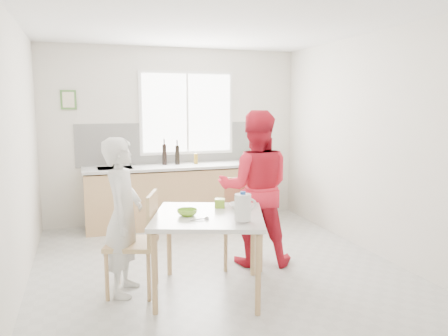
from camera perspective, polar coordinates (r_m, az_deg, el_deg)
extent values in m
plane|color=#B7B7B2|center=(5.07, -0.88, -12.93)|extent=(4.50, 4.50, 0.00)
plane|color=silver|center=(6.92, -6.47, 4.24)|extent=(4.00, 0.00, 4.00)
plane|color=silver|center=(2.70, 13.39, -2.26)|extent=(4.00, 0.00, 4.00)
plane|color=silver|center=(4.57, -25.60, 1.41)|extent=(0.00, 4.50, 4.50)
plane|color=silver|center=(5.67, 18.81, 2.96)|extent=(0.00, 4.50, 4.50)
plane|color=white|center=(4.80, -0.96, 18.70)|extent=(4.50, 4.50, 0.00)
cube|color=white|center=(6.93, -4.86, 7.17)|extent=(1.50, 0.03, 1.30)
cube|color=white|center=(6.91, -4.82, 7.17)|extent=(1.40, 0.02, 1.20)
cube|color=white|center=(6.91, -4.81, 7.17)|extent=(0.03, 0.03, 1.20)
cube|color=white|center=(6.92, -6.43, 3.20)|extent=(3.00, 0.02, 0.65)
cube|color=#4A7D38|center=(6.75, -19.66, 8.39)|extent=(0.22, 0.02, 0.28)
cube|color=beige|center=(6.74, -19.66, 8.39)|extent=(0.16, 0.01, 0.22)
cube|color=tan|center=(6.76, -5.82, -3.73)|extent=(2.80, 0.60, 0.86)
cube|color=#3F3326|center=(6.85, -5.77, -6.84)|extent=(2.80, 0.54, 0.10)
cube|color=silver|center=(6.67, -5.88, 0.22)|extent=(2.84, 0.64, 0.04)
cube|color=#A5A5AA|center=(6.54, -14.03, -0.11)|extent=(0.50, 0.40, 0.03)
cylinder|color=silver|center=(6.67, -14.20, 1.74)|extent=(0.02, 0.02, 0.36)
torus|color=silver|center=(6.59, -14.21, 3.23)|extent=(0.02, 0.18, 0.18)
cube|color=silver|center=(4.21, -2.03, -6.33)|extent=(1.31, 1.31, 0.04)
cylinder|color=tan|center=(3.96, -9.08, -13.58)|extent=(0.05, 0.05, 0.73)
cylinder|color=tan|center=(4.80, -7.19, -9.59)|extent=(0.05, 0.05, 0.73)
cylinder|color=tan|center=(3.91, 4.48, -13.79)|extent=(0.05, 0.05, 0.73)
cylinder|color=tan|center=(4.76, 3.81, -9.70)|extent=(0.05, 0.05, 0.73)
cube|color=tan|center=(4.39, -11.97, -9.67)|extent=(0.59, 0.59, 0.04)
cube|color=tan|center=(4.28, -9.34, -6.42)|extent=(0.17, 0.42, 0.48)
cylinder|color=tan|center=(4.70, -13.72, -11.82)|extent=(0.04, 0.04, 0.47)
cylinder|color=tan|center=(4.35, -15.06, -13.57)|extent=(0.04, 0.04, 0.47)
cylinder|color=tan|center=(4.62, -8.88, -12.04)|extent=(0.04, 0.04, 0.47)
cylinder|color=tan|center=(4.26, -9.80, -13.87)|extent=(0.04, 0.04, 0.47)
cube|color=tan|center=(5.01, 2.48, -7.30)|extent=(0.58, 0.58, 0.04)
cube|color=tan|center=(5.14, 2.44, -3.89)|extent=(0.42, 0.17, 0.48)
cylinder|color=tan|center=(4.89, 0.19, -10.79)|extent=(0.04, 0.04, 0.47)
cylinder|color=tan|center=(4.90, 4.84, -10.78)|extent=(0.04, 0.04, 0.47)
cylinder|color=tan|center=(5.26, 0.25, -9.40)|extent=(0.04, 0.04, 0.47)
cylinder|color=tan|center=(5.27, 4.56, -9.39)|extent=(0.04, 0.04, 0.47)
imported|color=white|center=(4.33, -13.02, -6.19)|extent=(0.53, 0.65, 1.53)
imported|color=red|center=(5.01, 4.09, -2.64)|extent=(1.03, 0.92, 1.77)
imported|color=#8ACF2F|center=(4.17, -4.83, -5.80)|extent=(0.24, 0.24, 0.06)
imported|color=white|center=(4.44, 2.03, -4.96)|extent=(0.26, 0.26, 0.05)
cylinder|color=white|center=(3.90, 2.47, -5.14)|extent=(0.15, 0.15, 0.24)
cylinder|color=blue|center=(3.87, 2.48, -3.30)|extent=(0.05, 0.05, 0.03)
torus|color=white|center=(3.92, 3.48, -4.78)|extent=(0.11, 0.06, 0.11)
cube|color=#88B92A|center=(4.46, -0.56, -4.62)|extent=(0.13, 0.13, 0.09)
cylinder|color=#A5A5AA|center=(4.00, -3.35, -6.69)|extent=(0.16, 0.01, 0.01)
cube|color=#70BF2C|center=(6.93, 4.04, 0.75)|extent=(0.39, 0.30, 0.01)
cylinder|color=black|center=(6.71, -7.79, 1.78)|extent=(0.07, 0.07, 0.32)
cylinder|color=black|center=(6.71, -6.12, 1.72)|extent=(0.07, 0.07, 0.30)
cylinder|color=olive|center=(6.77, -3.70, 1.21)|extent=(0.06, 0.06, 0.16)
imported|color=#999999|center=(6.73, -12.69, 1.10)|extent=(0.09, 0.09, 0.19)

